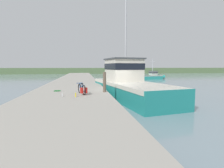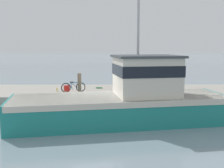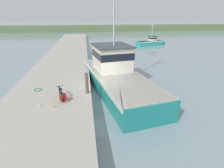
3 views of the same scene
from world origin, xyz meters
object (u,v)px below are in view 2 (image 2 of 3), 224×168
at_px(fishing_boat_main, 131,99).
at_px(water_bottle_on_curb, 57,90).
at_px(bicycle_touring, 71,87).
at_px(water_bottle_by_bike, 63,88).
at_px(mooring_post, 79,85).

relative_size(fishing_boat_main, water_bottle_on_curb, 54.98).
height_order(fishing_boat_main, bicycle_touring, fishing_boat_main).
xyz_separation_m(fishing_boat_main, water_bottle_on_curb, (-4.41, -4.79, -0.18)).
relative_size(bicycle_touring, water_bottle_by_bike, 7.28).
relative_size(mooring_post, water_bottle_by_bike, 6.59).
height_order(mooring_post, water_bottle_on_curb, mooring_post).
bearing_deg(mooring_post, bicycle_touring, -154.84).
xyz_separation_m(fishing_boat_main, bicycle_touring, (-4.01, -3.76, 0.02)).
bearing_deg(fishing_boat_main, water_bottle_by_bike, -148.82).
height_order(fishing_boat_main, water_bottle_by_bike, fishing_boat_main).
bearing_deg(mooring_post, fishing_boat_main, 51.17).
xyz_separation_m(mooring_post, water_bottle_on_curb, (-1.98, -1.77, -0.60)).
xyz_separation_m(fishing_boat_main, mooring_post, (-2.43, -3.02, 0.41)).
xyz_separation_m(fishing_boat_main, water_bottle_by_bike, (-5.21, -4.52, -0.20)).
distance_m(fishing_boat_main, mooring_post, 3.89).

